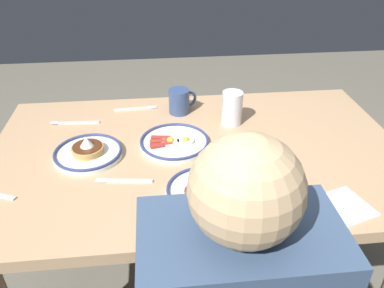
{
  "coord_description": "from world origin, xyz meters",
  "views": [
    {
      "loc": [
        0.14,
        1.14,
        1.48
      ],
      "look_at": [
        0.02,
        0.0,
        0.76
      ],
      "focal_mm": 36.17,
      "sensor_mm": 36.0,
      "label": 1
    }
  ],
  "objects_px": {
    "plate_near_main": "(174,142)",
    "tea_spoon": "(68,123)",
    "fork_near": "(136,109)",
    "coffee_mug": "(180,101)",
    "plate_far_companion": "(88,152)",
    "drinking_glass": "(232,110)",
    "fork_far": "(124,181)",
    "plate_center_pancakes": "(202,190)",
    "paper_napkin": "(342,207)"
  },
  "relations": [
    {
      "from": "plate_near_main",
      "to": "tea_spoon",
      "type": "distance_m",
      "value": 0.46
    },
    {
      "from": "fork_near",
      "to": "coffee_mug",
      "type": "bearing_deg",
      "value": 165.82
    },
    {
      "from": "plate_near_main",
      "to": "plate_far_companion",
      "type": "bearing_deg",
      "value": 7.35
    },
    {
      "from": "coffee_mug",
      "to": "drinking_glass",
      "type": "xyz_separation_m",
      "value": [
        -0.2,
        0.11,
        0.01
      ]
    },
    {
      "from": "plate_near_main",
      "to": "coffee_mug",
      "type": "height_order",
      "value": "coffee_mug"
    },
    {
      "from": "plate_far_companion",
      "to": "drinking_glass",
      "type": "bearing_deg",
      "value": -161.54
    },
    {
      "from": "plate_far_companion",
      "to": "plate_near_main",
      "type": "bearing_deg",
      "value": -172.65
    },
    {
      "from": "plate_near_main",
      "to": "plate_far_companion",
      "type": "xyz_separation_m",
      "value": [
        0.3,
        0.04,
        0.0
      ]
    },
    {
      "from": "fork_near",
      "to": "fork_far",
      "type": "bearing_deg",
      "value": 86.45
    },
    {
      "from": "plate_near_main",
      "to": "plate_far_companion",
      "type": "height_order",
      "value": "plate_far_companion"
    },
    {
      "from": "plate_near_main",
      "to": "coffee_mug",
      "type": "xyz_separation_m",
      "value": [
        -0.04,
        -0.25,
        0.04
      ]
    },
    {
      "from": "plate_center_pancakes",
      "to": "drinking_glass",
      "type": "bearing_deg",
      "value": -112.07
    },
    {
      "from": "coffee_mug",
      "to": "paper_napkin",
      "type": "relative_size",
      "value": 0.77
    },
    {
      "from": "coffee_mug",
      "to": "tea_spoon",
      "type": "xyz_separation_m",
      "value": [
        0.45,
        0.05,
        -0.05
      ]
    },
    {
      "from": "plate_near_main",
      "to": "drinking_glass",
      "type": "bearing_deg",
      "value": -149.24
    },
    {
      "from": "fork_far",
      "to": "tea_spoon",
      "type": "bearing_deg",
      "value": -59.4
    },
    {
      "from": "plate_far_companion",
      "to": "coffee_mug",
      "type": "relative_size",
      "value": 2.05
    },
    {
      "from": "plate_far_companion",
      "to": "fork_near",
      "type": "distance_m",
      "value": 0.37
    },
    {
      "from": "plate_near_main",
      "to": "tea_spoon",
      "type": "xyz_separation_m",
      "value": [
        0.41,
        -0.2,
        -0.01
      ]
    },
    {
      "from": "plate_far_companion",
      "to": "coffee_mug",
      "type": "bearing_deg",
      "value": -139.29
    },
    {
      "from": "plate_center_pancakes",
      "to": "paper_napkin",
      "type": "bearing_deg",
      "value": 165.25
    },
    {
      "from": "drinking_glass",
      "to": "fork_near",
      "type": "xyz_separation_m",
      "value": [
        0.38,
        -0.16,
        -0.06
      ]
    },
    {
      "from": "coffee_mug",
      "to": "fork_far",
      "type": "distance_m",
      "value": 0.5
    },
    {
      "from": "plate_far_companion",
      "to": "drinking_glass",
      "type": "relative_size",
      "value": 1.78
    },
    {
      "from": "plate_center_pancakes",
      "to": "tea_spoon",
      "type": "bearing_deg",
      "value": -45.71
    },
    {
      "from": "coffee_mug",
      "to": "fork_near",
      "type": "distance_m",
      "value": 0.19
    },
    {
      "from": "tea_spoon",
      "to": "coffee_mug",
      "type": "bearing_deg",
      "value": -173.62
    },
    {
      "from": "fork_far",
      "to": "paper_napkin",
      "type": "bearing_deg",
      "value": 163.34
    },
    {
      "from": "paper_napkin",
      "to": "tea_spoon",
      "type": "relative_size",
      "value": 0.77
    },
    {
      "from": "drinking_glass",
      "to": "paper_napkin",
      "type": "height_order",
      "value": "drinking_glass"
    },
    {
      "from": "plate_far_companion",
      "to": "paper_napkin",
      "type": "height_order",
      "value": "plate_far_companion"
    },
    {
      "from": "paper_napkin",
      "to": "tea_spoon",
      "type": "distance_m",
      "value": 1.05
    },
    {
      "from": "plate_near_main",
      "to": "tea_spoon",
      "type": "height_order",
      "value": "plate_near_main"
    },
    {
      "from": "fork_far",
      "to": "tea_spoon",
      "type": "height_order",
      "value": "tea_spoon"
    },
    {
      "from": "plate_center_pancakes",
      "to": "fork_near",
      "type": "height_order",
      "value": "plate_center_pancakes"
    },
    {
      "from": "plate_center_pancakes",
      "to": "fork_near",
      "type": "bearing_deg",
      "value": -70.51
    },
    {
      "from": "plate_far_companion",
      "to": "fork_far",
      "type": "xyz_separation_m",
      "value": [
        -0.13,
        0.16,
        -0.01
      ]
    },
    {
      "from": "plate_near_main",
      "to": "paper_napkin",
      "type": "height_order",
      "value": "plate_near_main"
    },
    {
      "from": "paper_napkin",
      "to": "fork_far",
      "type": "xyz_separation_m",
      "value": [
        0.63,
        -0.19,
        0.0
      ]
    },
    {
      "from": "plate_far_companion",
      "to": "fork_far",
      "type": "relative_size",
      "value": 1.3
    },
    {
      "from": "fork_far",
      "to": "plate_far_companion",
      "type": "bearing_deg",
      "value": -51.32
    },
    {
      "from": "paper_napkin",
      "to": "fork_far",
      "type": "relative_size",
      "value": 0.82
    },
    {
      "from": "plate_near_main",
      "to": "plate_center_pancakes",
      "type": "distance_m",
      "value": 0.29
    },
    {
      "from": "fork_near",
      "to": "plate_near_main",
      "type": "bearing_deg",
      "value": 115.36
    },
    {
      "from": "plate_far_companion",
      "to": "drinking_glass",
      "type": "distance_m",
      "value": 0.57
    },
    {
      "from": "plate_center_pancakes",
      "to": "coffee_mug",
      "type": "distance_m",
      "value": 0.54
    },
    {
      "from": "drinking_glass",
      "to": "fork_far",
      "type": "height_order",
      "value": "drinking_glass"
    },
    {
      "from": "drinking_glass",
      "to": "fork_near",
      "type": "height_order",
      "value": "drinking_glass"
    },
    {
      "from": "plate_center_pancakes",
      "to": "plate_far_companion",
      "type": "bearing_deg",
      "value": -33.81
    },
    {
      "from": "coffee_mug",
      "to": "plate_center_pancakes",
      "type": "bearing_deg",
      "value": 92.54
    }
  ]
}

